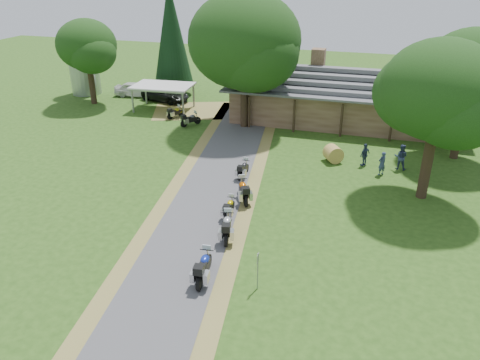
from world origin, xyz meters
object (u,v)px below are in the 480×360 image
(silo, at_px, (83,65))
(car_dark_suv, at_px, (165,91))
(motorcycle_row_b, at_px, (227,226))
(motorcycle_carport_a, at_px, (175,112))
(lodge, at_px, (348,95))
(motorcycle_row_d, at_px, (243,190))
(carport, at_px, (164,97))
(hay_bale, at_px, (333,154))
(motorcycle_row_c, at_px, (229,207))
(car_white_sedan, at_px, (135,87))
(motorcycle_carport_b, at_px, (191,119))
(motorcycle_row_e, at_px, (244,168))
(motorcycle_row_a, at_px, (204,266))

(silo, distance_m, car_dark_suv, 9.91)
(motorcycle_row_b, height_order, motorcycle_carport_a, motorcycle_row_b)
(lodge, bearing_deg, motorcycle_row_d, -104.27)
(silo, height_order, carport, silo)
(carport, relative_size, hay_bale, 4.66)
(motorcycle_row_b, distance_m, motorcycle_row_c, 2.37)
(car_white_sedan, relative_size, motorcycle_row_b, 2.72)
(lodge, distance_m, motorcycle_carport_b, 14.38)
(lodge, relative_size, car_white_sedan, 3.72)
(lodge, relative_size, motorcycle_carport_b, 11.47)
(silo, relative_size, motorcycle_row_e, 3.56)
(car_white_sedan, height_order, motorcycle_carport_a, car_white_sedan)
(motorcycle_row_a, bearing_deg, hay_bale, -20.79)
(carport, distance_m, car_white_sedan, 6.33)
(car_dark_suv, bearing_deg, silo, 103.05)
(motorcycle_row_b, bearing_deg, lodge, -25.42)
(carport, height_order, motorcycle_carport_b, carport)
(carport, relative_size, motorcycle_carport_a, 3.33)
(motorcycle_row_e, relative_size, motorcycle_carport_a, 1.04)
(car_dark_suv, relative_size, motorcycle_carport_a, 3.30)
(motorcycle_row_b, height_order, hay_bale, motorcycle_row_b)
(car_white_sedan, relative_size, motorcycle_row_d, 2.71)
(motorcycle_row_d, bearing_deg, lodge, -40.94)
(silo, relative_size, car_white_sedan, 1.11)
(silo, distance_m, car_white_sedan, 6.19)
(motorcycle_row_b, bearing_deg, motorcycle_row_e, -4.87)
(motorcycle_row_c, distance_m, motorcycle_row_e, 5.50)
(lodge, relative_size, motorcycle_row_b, 10.11)
(motorcycle_row_b, height_order, motorcycle_row_e, motorcycle_row_b)
(carport, relative_size, car_dark_suv, 1.01)
(car_dark_suv, distance_m, hay_bale, 21.98)
(car_dark_suv, height_order, motorcycle_carport_b, car_dark_suv)
(motorcycle_row_d, relative_size, motorcycle_carport_a, 1.24)
(motorcycle_row_c, distance_m, motorcycle_row_d, 2.11)
(motorcycle_row_e, bearing_deg, lodge, -19.47)
(silo, distance_m, hay_bale, 30.87)
(lodge, distance_m, hay_bale, 10.31)
(motorcycle_row_b, bearing_deg, motorcycle_row_a, 166.68)
(motorcycle_row_a, relative_size, motorcycle_row_c, 1.25)
(carport, distance_m, hay_bale, 19.54)
(carport, distance_m, motorcycle_row_b, 24.60)
(car_white_sedan, xyz_separation_m, motorcycle_row_c, (17.90, -22.05, -0.37))
(car_dark_suv, relative_size, motorcycle_row_d, 2.66)
(motorcycle_row_a, bearing_deg, motorcycle_carport_a, 20.75)
(car_white_sedan, relative_size, hay_bale, 4.69)
(motorcycle_row_a, height_order, motorcycle_carport_a, motorcycle_row_a)
(motorcycle_row_e, xyz_separation_m, motorcycle_carport_b, (-7.63, 9.10, 0.03))
(motorcycle_row_a, bearing_deg, motorcycle_row_e, 0.98)
(silo, relative_size, carport, 1.11)
(car_white_sedan, relative_size, motorcycle_row_c, 3.37)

